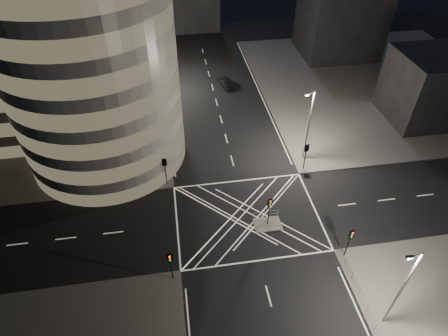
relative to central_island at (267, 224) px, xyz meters
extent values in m
plane|color=black|center=(-2.00, 1.50, -0.07)|extent=(120.00, 120.00, 0.00)
cube|color=#575351|center=(-31.00, 28.50, 0.00)|extent=(42.00, 42.00, 0.15)
cube|color=#575351|center=(27.00, 28.50, 0.00)|extent=(42.00, 42.00, 0.15)
cube|color=slate|center=(0.00, 0.00, 0.00)|extent=(3.00, 2.00, 0.15)
cylinder|color=gray|center=(-18.00, 15.50, 12.57)|extent=(20.00, 20.00, 25.00)
cube|color=gray|center=(-28.00, 25.50, 12.57)|extent=(20.00, 18.00, 25.00)
cube|color=gray|center=(-24.00, 43.50, 11.07)|extent=(24.00, 16.00, 22.00)
cube|color=black|center=(24.00, 41.50, 7.58)|extent=(14.00, 12.00, 15.00)
cube|color=black|center=(28.00, 17.50, 5.08)|extent=(10.00, 10.00, 10.00)
cylinder|color=black|center=(-12.50, 10.50, 1.72)|extent=(0.32, 0.32, 3.29)
ellipsoid|color=black|center=(-12.50, 10.50, 4.55)|extent=(4.28, 4.28, 4.92)
cylinder|color=black|center=(-12.50, 16.50, 1.73)|extent=(0.32, 0.32, 3.31)
ellipsoid|color=black|center=(-12.50, 16.50, 4.47)|extent=(3.97, 3.97, 4.56)
cylinder|color=black|center=(-12.50, 22.50, 1.91)|extent=(0.32, 0.32, 3.67)
ellipsoid|color=black|center=(-12.50, 22.50, 4.81)|extent=(3.85, 3.85, 4.43)
cylinder|color=black|center=(-12.50, 28.50, 1.70)|extent=(0.32, 0.32, 3.26)
ellipsoid|color=black|center=(-12.50, 28.50, 4.84)|extent=(5.50, 5.50, 6.32)
cylinder|color=black|center=(-12.50, 34.50, 1.43)|extent=(0.32, 0.32, 2.71)
ellipsoid|color=black|center=(-12.50, 34.50, 3.98)|extent=(4.35, 4.35, 5.01)
cylinder|color=black|center=(-10.80, 8.30, 1.57)|extent=(0.12, 0.12, 3.00)
cube|color=black|center=(-10.80, 8.30, 3.52)|extent=(0.28, 0.22, 0.90)
cube|color=black|center=(-10.80, 8.30, 3.52)|extent=(0.55, 0.04, 1.10)
cylinder|color=black|center=(-10.80, -5.30, 1.57)|extent=(0.12, 0.12, 3.00)
cube|color=black|center=(-10.80, -5.30, 3.52)|extent=(0.28, 0.22, 0.90)
cube|color=black|center=(-10.80, -5.30, 3.52)|extent=(0.55, 0.04, 1.10)
cylinder|color=black|center=(6.80, 8.30, 1.57)|extent=(0.12, 0.12, 3.00)
cube|color=black|center=(6.80, 8.30, 3.52)|extent=(0.28, 0.22, 0.90)
cube|color=black|center=(6.80, 8.30, 3.52)|extent=(0.55, 0.04, 1.10)
cylinder|color=black|center=(6.80, -5.30, 1.57)|extent=(0.12, 0.12, 3.00)
cube|color=black|center=(6.80, -5.30, 3.52)|extent=(0.28, 0.22, 0.90)
cube|color=black|center=(6.80, -5.30, 3.52)|extent=(0.55, 0.04, 1.10)
cylinder|color=black|center=(0.00, 0.00, 1.57)|extent=(0.12, 0.12, 3.00)
cube|color=black|center=(0.00, 0.00, 3.52)|extent=(0.28, 0.22, 0.90)
cube|color=black|center=(0.00, 0.00, 3.52)|extent=(0.55, 0.04, 1.10)
cylinder|color=slate|center=(-11.50, 13.50, 5.08)|extent=(0.20, 0.20, 10.00)
cylinder|color=slate|center=(-11.05, 13.50, 9.93)|extent=(0.90, 0.10, 0.10)
cube|color=slate|center=(-10.60, 13.50, 9.83)|extent=(0.50, 0.25, 0.18)
cube|color=white|center=(-10.60, 13.50, 9.72)|extent=(0.42, 0.20, 0.05)
cylinder|color=slate|center=(-11.50, 31.50, 5.08)|extent=(0.20, 0.20, 10.00)
cylinder|color=slate|center=(-11.05, 31.50, 9.93)|extent=(0.90, 0.10, 0.10)
cube|color=slate|center=(-10.60, 31.50, 9.83)|extent=(0.50, 0.25, 0.18)
cube|color=white|center=(-10.60, 31.50, 9.72)|extent=(0.42, 0.20, 0.05)
cylinder|color=slate|center=(7.50, 10.50, 5.08)|extent=(0.20, 0.20, 10.00)
cylinder|color=slate|center=(7.05, 10.50, 9.93)|extent=(0.90, 0.10, 0.10)
cube|color=slate|center=(6.60, 10.50, 9.83)|extent=(0.50, 0.25, 0.18)
cube|color=white|center=(6.60, 10.50, 9.72)|extent=(0.42, 0.20, 0.05)
cylinder|color=slate|center=(7.50, -12.50, 5.08)|extent=(0.20, 0.20, 10.00)
cylinder|color=slate|center=(7.05, -12.50, 9.93)|extent=(0.90, 0.10, 0.10)
cube|color=slate|center=(6.60, -12.50, 9.83)|extent=(0.50, 0.25, 0.18)
cube|color=white|center=(6.60, -12.50, 9.72)|extent=(0.42, 0.20, 0.05)
cube|color=slate|center=(6.30, -10.65, 0.62)|extent=(0.06, 11.70, 1.10)
cube|color=slate|center=(0.00, -0.90, 0.62)|extent=(2.80, 0.06, 1.10)
cube|color=slate|center=(0.00, 0.90, 0.62)|extent=(2.80, 0.06, 1.10)
imported|color=black|center=(0.31, 31.52, 0.62)|extent=(2.39, 4.44, 1.39)
camera|label=1|loc=(-9.03, -26.09, 32.36)|focal=30.00mm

